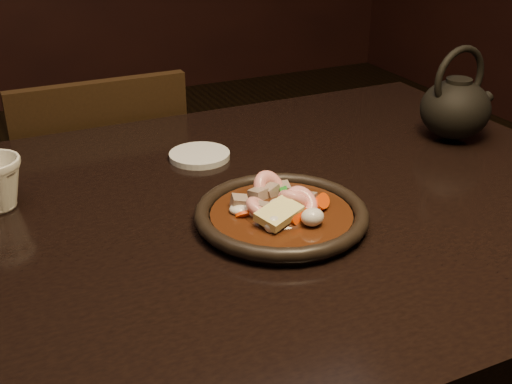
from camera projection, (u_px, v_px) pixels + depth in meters
name	position (u px, v px, depth m)	size (l,w,h in m)	color
table	(148.00, 270.00, 0.98)	(1.60, 0.90, 0.75)	black
chair	(103.00, 219.00, 1.58)	(0.39, 0.39, 0.84)	black
plate	(281.00, 215.00, 0.95)	(0.26, 0.26, 0.03)	black
stirfry	(280.00, 210.00, 0.95)	(0.16, 0.15, 0.06)	#351709
saucer_right	(200.00, 155.00, 1.18)	(0.11, 0.11, 0.01)	silver
teapot	(456.00, 106.00, 1.24)	(0.17, 0.13, 0.18)	black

